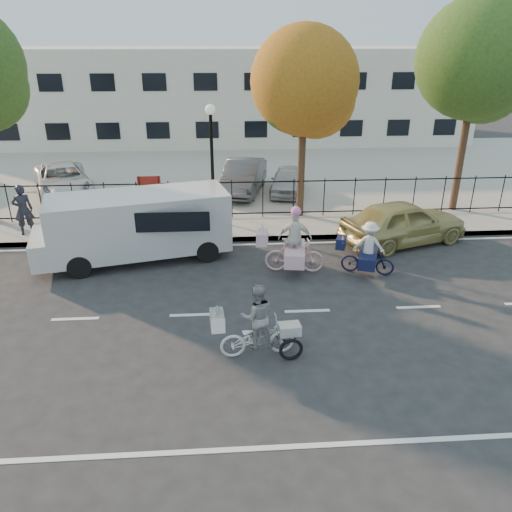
{
  "coord_description": "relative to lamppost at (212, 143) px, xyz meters",
  "views": [
    {
      "loc": [
        0.87,
        -11.33,
        6.62
      ],
      "look_at": [
        1.73,
        1.2,
        1.1
      ],
      "focal_mm": 35.0,
      "sensor_mm": 36.0,
      "label": 1
    }
  ],
  "objects": [
    {
      "name": "parking_lot",
      "position": [
        -0.5,
        8.2,
        -3.04
      ],
      "size": [
        60.0,
        15.6,
        0.15
      ],
      "primitive_type": "cube",
      "color": "#A8A399",
      "rests_on": "ground"
    },
    {
      "name": "curb",
      "position": [
        -0.5,
        -1.75,
        -3.04
      ],
      "size": [
        60.0,
        0.1,
        0.15
      ],
      "primitive_type": "cube",
      "color": "#A8A399",
      "rests_on": "ground"
    },
    {
      "name": "bull_bike",
      "position": [
        4.66,
        -4.62,
        -2.45
      ],
      "size": [
        1.84,
        1.3,
        1.66
      ],
      "rotation": [
        0.0,
        0.0,
        1.22
      ],
      "color": "#101035",
      "rests_on": "ground"
    },
    {
      "name": "gold_sedan",
      "position": [
        6.56,
        -2.3,
        -2.34
      ],
      "size": [
        4.86,
        3.2,
        1.54
      ],
      "primitive_type": "imported",
      "rotation": [
        0.0,
        0.0,
        1.91
      ],
      "color": "tan",
      "rests_on": "ground"
    },
    {
      "name": "building",
      "position": [
        -0.5,
        18.2,
        -0.11
      ],
      "size": [
        34.0,
        10.0,
        6.0
      ],
      "primitive_type": "cube",
      "color": "silver",
      "rests_on": "ground"
    },
    {
      "name": "road_markings",
      "position": [
        -0.5,
        -6.8,
        -3.11
      ],
      "size": [
        60.0,
        9.52,
        0.01
      ],
      "primitive_type": null,
      "color": "silver",
      "rests_on": "ground"
    },
    {
      "name": "tree_mid",
      "position": [
        3.52,
        0.56,
        1.89
      ],
      "size": [
        3.9,
        3.9,
        7.14
      ],
      "color": "#442D1D",
      "rests_on": "ground"
    },
    {
      "name": "lot_car_d",
      "position": [
        3.27,
        3.59,
        -2.37
      ],
      "size": [
        2.06,
        3.66,
        1.18
      ],
      "primitive_type": "imported",
      "rotation": [
        0.0,
        0.0,
        -0.2
      ],
      "color": "#A9ADB1",
      "rests_on": "parking_lot"
    },
    {
      "name": "lot_car_b",
      "position": [
        -6.71,
        3.99,
        -2.3
      ],
      "size": [
        3.81,
        5.27,
        1.33
      ],
      "primitive_type": "imported",
      "rotation": [
        0.0,
        0.0,
        0.38
      ],
      "color": "silver",
      "rests_on": "parking_lot"
    },
    {
      "name": "iron_fence",
      "position": [
        -0.5,
        0.4,
        -2.21
      ],
      "size": [
        58.0,
        0.06,
        1.5
      ],
      "primitive_type": null,
      "color": "black",
      "rests_on": "sidewalk"
    },
    {
      "name": "tree_east",
      "position": [
        9.9,
        0.88,
        2.57
      ],
      "size": [
        4.43,
        4.43,
        8.12
      ],
      "color": "#442D1D",
      "rests_on": "ground"
    },
    {
      "name": "ground",
      "position": [
        -0.5,
        -6.8,
        -3.11
      ],
      "size": [
        120.0,
        120.0,
        0.0
      ],
      "primitive_type": "plane",
      "color": "#333334"
    },
    {
      "name": "pedestrian",
      "position": [
        -6.67,
        -0.91,
        -2.05
      ],
      "size": [
        0.77,
        0.65,
        1.81
      ],
      "primitive_type": "imported",
      "rotation": [
        0.0,
        0.0,
        3.52
      ],
      "color": "black",
      "rests_on": "sidewalk"
    },
    {
      "name": "lamppost",
      "position": [
        0.0,
        0.0,
        0.0
      ],
      "size": [
        0.36,
        0.36,
        4.33
      ],
      "color": "black",
      "rests_on": "sidewalk"
    },
    {
      "name": "sidewalk",
      "position": [
        -0.5,
        -0.7,
        -3.04
      ],
      "size": [
        60.0,
        2.2,
        0.15
      ],
      "primitive_type": "cube",
      "color": "#A8A399",
      "rests_on": "ground"
    },
    {
      "name": "unicorn_bike",
      "position": [
        2.45,
        -4.36,
        -2.34
      ],
      "size": [
        2.12,
        1.5,
        2.1
      ],
      "rotation": [
        0.0,
        0.0,
        1.42
      ],
      "color": "beige",
      "rests_on": "ground"
    },
    {
      "name": "street_sign",
      "position": [
        -2.35,
        0.0,
        -1.7
      ],
      "size": [
        0.85,
        0.06,
        1.8
      ],
      "color": "black",
      "rests_on": "sidewalk"
    },
    {
      "name": "white_van",
      "position": [
        -2.41,
        -3.0,
        -1.93
      ],
      "size": [
        6.42,
        3.29,
        2.15
      ],
      "rotation": [
        0.0,
        0.0,
        0.24
      ],
      "color": "silver",
      "rests_on": "ground"
    },
    {
      "name": "zebra_trike",
      "position": [
        1.05,
        -8.65,
        -2.43
      ],
      "size": [
        2.06,
        0.85,
        1.76
      ],
      "rotation": [
        0.0,
        0.0,
        1.67
      ],
      "color": "white",
      "rests_on": "ground"
    },
    {
      "name": "lot_car_c",
      "position": [
        1.29,
        3.85,
        -2.24
      ],
      "size": [
        2.5,
        4.59,
        1.43
      ],
      "primitive_type": "imported",
      "rotation": [
        0.0,
        0.0,
        -0.24
      ],
      "color": "#494B50",
      "rests_on": "parking_lot"
    }
  ]
}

